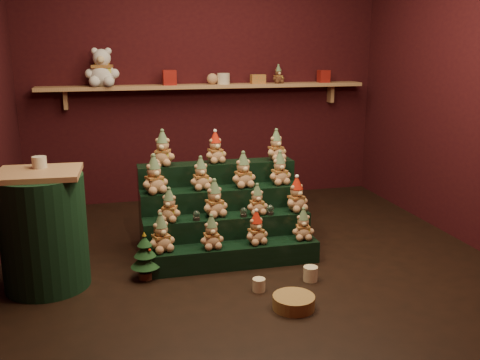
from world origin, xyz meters
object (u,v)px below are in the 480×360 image
object	(u,v)px
mug_right	(310,274)
brown_bear	(278,74)
snow_globe_a	(197,215)
snow_globe_c	(270,210)
mini_christmas_tree	(145,256)
white_bear	(102,62)
mug_left	(259,285)
wicker_basket	(294,302)
riser_tier_front	(233,256)
side_table	(44,230)
snow_globe_b	(244,212)

from	to	relation	value
mug_right	brown_bear	bearing A→B (deg)	78.69
snow_globe_a	mug_right	xyz separation A→B (m)	(0.77, -0.57, -0.35)
snow_globe_c	mini_christmas_tree	xyz separation A→B (m)	(-1.06, -0.23, -0.22)
snow_globe_a	white_bear	world-z (taller)	white_bear
mug_left	wicker_basket	xyz separation A→B (m)	(0.16, -0.31, -0.00)
snow_globe_c	mug_right	bearing A→B (deg)	-75.05
snow_globe_a	wicker_basket	world-z (taller)	snow_globe_a
brown_bear	snow_globe_a	bearing A→B (deg)	-133.31
riser_tier_front	brown_bear	bearing A→B (deg)	63.13
white_bear	wicker_basket	bearing A→B (deg)	-58.00
side_table	mug_left	distance (m)	1.61
riser_tier_front	snow_globe_a	bearing A→B (deg)	149.23
riser_tier_front	snow_globe_c	distance (m)	0.50
riser_tier_front	brown_bear	distance (m)	2.52
snow_globe_a	white_bear	distance (m)	2.21
riser_tier_front	wicker_basket	size ratio (longest dim) A/B	4.86
riser_tier_front	snow_globe_b	xyz separation A→B (m)	(0.13, 0.16, 0.31)
snow_globe_b	snow_globe_c	world-z (taller)	snow_globe_c
side_table	riser_tier_front	bearing A→B (deg)	3.43
snow_globe_c	side_table	xyz separation A→B (m)	(-1.77, -0.18, 0.03)
mini_christmas_tree	mug_right	distance (m)	1.26
wicker_basket	white_bear	world-z (taller)	white_bear
riser_tier_front	mug_left	bearing A→B (deg)	-81.01
snow_globe_a	mug_left	distance (m)	0.81
snow_globe_c	white_bear	distance (m)	2.48
mug_left	mug_right	xyz separation A→B (m)	(0.43, 0.08, 0.01)
side_table	mug_right	size ratio (longest dim) A/B	7.93
mini_christmas_tree	riser_tier_front	bearing A→B (deg)	5.96
riser_tier_front	snow_globe_a	world-z (taller)	snow_globe_a
mug_left	brown_bear	size ratio (longest dim) A/B	0.47
snow_globe_a	snow_globe_b	size ratio (longest dim) A/B	1.05
snow_globe_c	white_bear	world-z (taller)	white_bear
mini_christmas_tree	white_bear	bearing A→B (deg)	96.95
side_table	mini_christmas_tree	world-z (taller)	side_table
wicker_basket	white_bear	distance (m)	3.33
snow_globe_a	mug_right	bearing A→B (deg)	-36.26
side_table	wicker_basket	distance (m)	1.87
wicker_basket	mini_christmas_tree	bearing A→B (deg)	142.45
mini_christmas_tree	mug_left	world-z (taller)	mini_christmas_tree
riser_tier_front	snow_globe_c	xyz separation A→B (m)	(0.35, 0.16, 0.31)
mug_right	white_bear	distance (m)	3.13
snow_globe_a	mini_christmas_tree	distance (m)	0.54
snow_globe_b	brown_bear	xyz separation A→B (m)	(0.84, 1.75, 1.02)
snow_globe_a	side_table	distance (m)	1.16
wicker_basket	brown_bear	xyz separation A→B (m)	(0.74, 2.71, 1.38)
mug_left	brown_bear	distance (m)	2.91
snow_globe_c	mini_christmas_tree	bearing A→B (deg)	-167.56
riser_tier_front	snow_globe_b	distance (m)	0.37
snow_globe_a	mini_christmas_tree	world-z (taller)	snow_globe_a
snow_globe_c	brown_bear	bearing A→B (deg)	70.66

